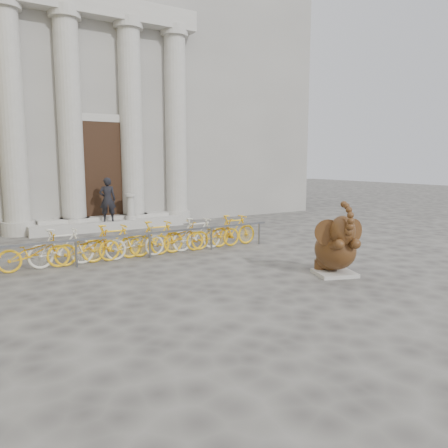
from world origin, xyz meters
TOP-DOWN VIEW (x-y plane):
  - ground at (0.00, 0.00)m, footprint 80.00×80.00m
  - classical_building at (0.00, 14.93)m, footprint 22.00×10.70m
  - entrance_steps at (0.00, 9.40)m, footprint 6.00×1.20m
  - elephant_statue at (2.38, -0.37)m, footprint 1.20×1.42m
  - bike_rack at (-0.63, 3.97)m, footprint 8.00×0.53m
  - pedestrian at (-0.11, 9.05)m, footprint 0.71×0.57m
  - balustrade_post at (0.82, 9.10)m, footprint 0.42×0.42m

SIDE VIEW (x-z plane):
  - ground at x=0.00m, z-range 0.00..0.00m
  - entrance_steps at x=0.00m, z-range 0.00..0.36m
  - bike_rack at x=-0.63m, z-range 0.00..1.00m
  - elephant_statue at x=2.38m, z-range -0.24..1.54m
  - balustrade_post at x=0.82m, z-range 0.32..1.35m
  - pedestrian at x=-0.11m, z-range 0.36..2.06m
  - classical_building at x=0.00m, z-range -0.02..11.98m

